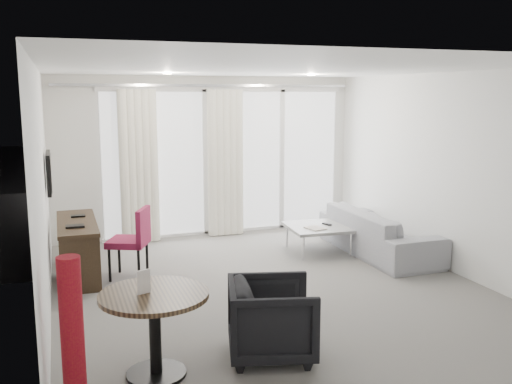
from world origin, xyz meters
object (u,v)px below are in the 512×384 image
object	(u,v)px
coffee_table	(318,239)
rattan_chair_b	(283,188)
tub_armchair	(272,319)
rattan_chair_a	(209,195)
desk	(78,249)
red_lamp	(73,346)
round_table	(155,334)
sofa	(378,232)
desk_chair	(128,243)

from	to	relation	value
coffee_table	rattan_chair_b	distance (m)	3.43
tub_armchair	rattan_chair_a	bearing A→B (deg)	5.27
desk	red_lamp	bearing A→B (deg)	-92.51
desk	round_table	world-z (taller)	round_table
round_table	sofa	xyz separation A→B (m)	(3.71, 2.61, -0.04)
rattan_chair_a	desk	bearing A→B (deg)	-152.98
desk	red_lamp	size ratio (longest dim) A/B	1.21
sofa	rattan_chair_b	bearing A→B (deg)	0.45
coffee_table	sofa	world-z (taller)	sofa
desk	rattan_chair_b	world-z (taller)	rattan_chair_b
sofa	desk	bearing A→B (deg)	85.14
desk	sofa	distance (m)	4.22
red_lamp	coffee_table	size ratio (longest dim) A/B	1.43
red_lamp	tub_armchair	xyz separation A→B (m)	(1.69, 0.63, -0.28)
coffee_table	rattan_chair_b	bearing A→B (deg)	76.93
coffee_table	sofa	bearing A→B (deg)	-23.74
round_table	desk_chair	bearing A→B (deg)	87.76
tub_armchair	desk	bearing A→B (deg)	42.18
desk	sofa	xyz separation A→B (m)	(4.20, -0.36, -0.03)
desk_chair	round_table	distance (m)	2.69
round_table	red_lamp	size ratio (longest dim) A/B	0.72
desk	rattan_chair_a	size ratio (longest dim) A/B	2.03
rattan_chair_a	red_lamp	bearing A→B (deg)	-136.09
desk_chair	coffee_table	xyz separation A→B (m)	(2.80, 0.28, -0.26)
round_table	rattan_chair_a	size ratio (longest dim) A/B	1.20
desk_chair	tub_armchair	distance (m)	2.84
red_lamp	desk_chair	bearing A→B (deg)	77.07
rattan_chair_b	tub_armchair	bearing A→B (deg)	-111.82
red_lamp	sofa	distance (m)	5.43
coffee_table	rattan_chair_a	size ratio (longest dim) A/B	1.17
red_lamp	tub_armchair	size ratio (longest dim) A/B	1.65
sofa	rattan_chair_a	world-z (taller)	rattan_chair_a
coffee_table	rattan_chair_a	xyz separation A→B (m)	(-0.84, 3.20, 0.18)
red_lamp	coffee_table	world-z (taller)	red_lamp
desk	desk_chair	world-z (taller)	desk_chair
sofa	rattan_chair_b	size ratio (longest dim) A/B	2.80
round_table	rattan_chair_b	size ratio (longest dim) A/B	1.14
round_table	rattan_chair_b	world-z (taller)	rattan_chair_b
red_lamp	rattan_chair_b	world-z (taller)	red_lamp
desk_chair	red_lamp	distance (m)	3.40
red_lamp	rattan_chair_a	size ratio (longest dim) A/B	1.67
red_lamp	sofa	world-z (taller)	red_lamp
desk	coffee_table	xyz separation A→B (m)	(3.40, -0.00, -0.16)
red_lamp	rattan_chair_b	distance (m)	8.17
coffee_table	rattan_chair_b	world-z (taller)	rattan_chair_b
tub_armchair	sofa	distance (m)	3.72
coffee_table	tub_armchair	bearing A→B (deg)	-122.22
rattan_chair_a	rattan_chair_b	xyz separation A→B (m)	(1.61, 0.14, 0.02)
tub_armchair	desk_chair	bearing A→B (deg)	33.99
round_table	tub_armchair	world-z (taller)	round_table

